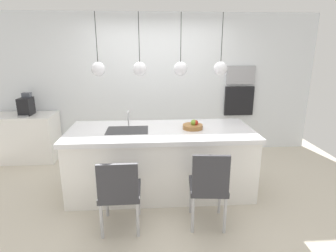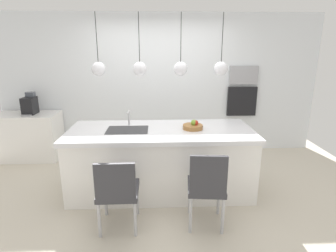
{
  "view_description": "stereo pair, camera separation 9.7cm",
  "coord_description": "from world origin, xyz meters",
  "px_view_note": "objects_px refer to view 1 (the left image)",
  "views": [
    {
      "loc": [
        -0.14,
        -3.63,
        1.99
      ],
      "look_at": [
        0.1,
        0.0,
        0.95
      ],
      "focal_mm": 29.61,
      "sensor_mm": 36.0,
      "label": 1
    },
    {
      "loc": [
        -0.05,
        -3.64,
        1.99
      ],
      "look_at": [
        0.1,
        0.0,
        0.95
      ],
      "focal_mm": 29.61,
      "sensor_mm": 36.0,
      "label": 2
    }
  ],
  "objects_px": {
    "coffee_machine": "(26,106)",
    "microwave": "(241,75)",
    "chair_middle": "(209,185)",
    "fruit_bowl": "(193,126)",
    "oven": "(239,101)",
    "chair_near": "(120,190)"
  },
  "relations": [
    {
      "from": "oven",
      "to": "chair_near",
      "type": "bearing_deg",
      "value": -129.98
    },
    {
      "from": "coffee_machine",
      "to": "microwave",
      "type": "xyz_separation_m",
      "value": [
        3.9,
        0.3,
        0.48
      ]
    },
    {
      "from": "fruit_bowl",
      "to": "chair_middle",
      "type": "height_order",
      "value": "fruit_bowl"
    },
    {
      "from": "microwave",
      "to": "chair_middle",
      "type": "xyz_separation_m",
      "value": [
        -1.1,
        -2.48,
        -0.96
      ]
    },
    {
      "from": "coffee_machine",
      "to": "oven",
      "type": "distance_m",
      "value": 3.91
    },
    {
      "from": "microwave",
      "to": "oven",
      "type": "bearing_deg",
      "value": 0.0
    },
    {
      "from": "coffee_machine",
      "to": "chair_middle",
      "type": "xyz_separation_m",
      "value": [
        2.8,
        -2.18,
        -0.48
      ]
    },
    {
      "from": "oven",
      "to": "fruit_bowl",
      "type": "bearing_deg",
      "value": -126.07
    },
    {
      "from": "coffee_machine",
      "to": "chair_middle",
      "type": "distance_m",
      "value": 3.58
    },
    {
      "from": "oven",
      "to": "chair_near",
      "type": "height_order",
      "value": "oven"
    },
    {
      "from": "coffee_machine",
      "to": "chair_middle",
      "type": "relative_size",
      "value": 0.41
    },
    {
      "from": "chair_near",
      "to": "chair_middle",
      "type": "distance_m",
      "value": 0.98
    },
    {
      "from": "fruit_bowl",
      "to": "microwave",
      "type": "relative_size",
      "value": 0.51
    },
    {
      "from": "fruit_bowl",
      "to": "microwave",
      "type": "bearing_deg",
      "value": 53.93
    },
    {
      "from": "coffee_machine",
      "to": "chair_near",
      "type": "height_order",
      "value": "coffee_machine"
    },
    {
      "from": "fruit_bowl",
      "to": "chair_middle",
      "type": "xyz_separation_m",
      "value": [
        0.05,
        -0.91,
        -0.42
      ]
    },
    {
      "from": "coffee_machine",
      "to": "microwave",
      "type": "bearing_deg",
      "value": 4.36
    },
    {
      "from": "oven",
      "to": "chair_middle",
      "type": "xyz_separation_m",
      "value": [
        -1.1,
        -2.48,
        -0.46
      ]
    },
    {
      "from": "coffee_machine",
      "to": "microwave",
      "type": "distance_m",
      "value": 3.94
    },
    {
      "from": "microwave",
      "to": "chair_middle",
      "type": "height_order",
      "value": "microwave"
    },
    {
      "from": "coffee_machine",
      "to": "oven",
      "type": "bearing_deg",
      "value": 4.36
    },
    {
      "from": "coffee_machine",
      "to": "chair_middle",
      "type": "height_order",
      "value": "coffee_machine"
    }
  ]
}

